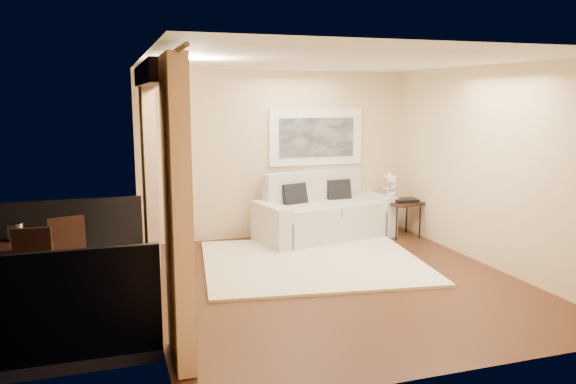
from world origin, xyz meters
name	(u,v)px	position (x,y,z in m)	size (l,w,h in m)	color
floor	(335,281)	(0.00, 0.00, 0.00)	(5.00, 5.00, 0.00)	#4D2916
room_shell	(154,74)	(-2.13, 0.00, 2.52)	(5.00, 6.40, 5.00)	white
balcony	(50,296)	(-3.31, 0.00, 0.18)	(1.81, 2.60, 1.17)	#605B56
curtains	(160,184)	(-2.11, 0.00, 1.34)	(0.16, 4.80, 2.64)	#DAAD86
artwork	(316,137)	(0.67, 2.46, 1.62)	(1.62, 0.07, 0.92)	white
rug	(313,262)	(0.00, 0.81, 0.02)	(2.97, 2.59, 0.04)	#FFF1CD
sofa	(323,215)	(0.65, 2.10, 0.38)	(2.37, 1.38, 1.07)	silver
side_table	(402,205)	(1.93, 1.79, 0.52)	(0.65, 0.65, 0.58)	black
tray	(405,200)	(1.97, 1.77, 0.61)	(0.38, 0.28, 0.05)	black
orchid	(391,186)	(1.79, 1.94, 0.82)	(0.25, 0.17, 0.48)	white
bistro_table	(27,250)	(-3.56, 0.49, 0.58)	(0.61, 0.61, 0.67)	black
balcony_chair_far	(66,249)	(-3.16, 0.55, 0.54)	(0.49, 0.50, 0.94)	black
balcony_chair_near	(32,266)	(-3.46, 0.02, 0.53)	(0.43, 0.43, 0.92)	black
ice_bucket	(16,232)	(-3.68, 0.63, 0.77)	(0.18, 0.18, 0.20)	silver
candle	(27,237)	(-3.56, 0.59, 0.70)	(0.06, 0.06, 0.07)	red
vase	(18,239)	(-3.61, 0.31, 0.76)	(0.04, 0.04, 0.18)	silver
glass_a	(39,237)	(-3.42, 0.45, 0.73)	(0.06, 0.06, 0.12)	white
glass_b	(42,235)	(-3.40, 0.56, 0.73)	(0.06, 0.06, 0.12)	white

